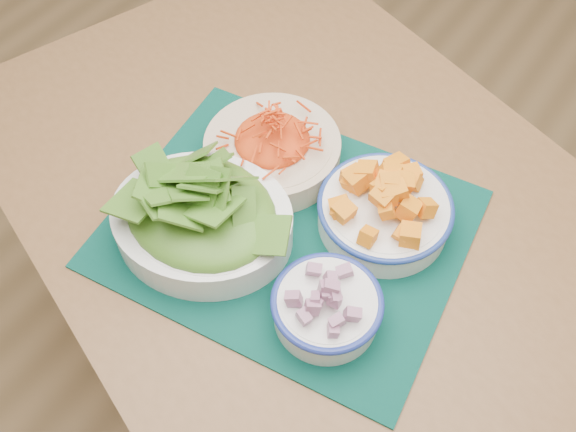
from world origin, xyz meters
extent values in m
plane|color=#A27D4E|center=(0.00, 0.00, 0.00)|extent=(4.00, 4.00, 0.00)
cube|color=brown|center=(0.28, -0.05, 0.73)|extent=(1.43, 1.17, 0.04)
cylinder|color=brown|center=(-0.36, -0.20, 0.35)|extent=(0.06, 0.06, 0.71)
cylinder|color=brown|center=(-0.13, 0.46, 0.35)|extent=(0.06, 0.06, 0.71)
cube|color=black|center=(0.27, -0.11, 0.75)|extent=(0.58, 0.49, 0.00)
cylinder|color=beige|center=(0.17, -0.02, 0.78)|extent=(0.24, 0.24, 0.05)
ellipsoid|color=#E74713|center=(0.17, -0.02, 0.82)|extent=(0.19, 0.19, 0.03)
cylinder|color=white|center=(0.38, -0.02, 0.78)|extent=(0.24, 0.24, 0.05)
torus|color=navy|center=(0.38, -0.02, 0.80)|extent=(0.21, 0.21, 0.01)
ellipsoid|color=orange|center=(0.38, -0.02, 0.83)|extent=(0.18, 0.18, 0.04)
ellipsoid|color=#306517|center=(0.17, -0.20, 0.84)|extent=(0.24, 0.20, 0.06)
cylinder|color=silver|center=(0.40, -0.21, 0.78)|extent=(0.19, 0.19, 0.05)
torus|color=navy|center=(0.40, -0.21, 0.80)|extent=(0.15, 0.15, 0.01)
ellipsoid|color=maroon|center=(0.40, -0.21, 0.82)|extent=(0.13, 0.13, 0.03)
camera|label=1|loc=(0.59, -0.57, 1.57)|focal=40.00mm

